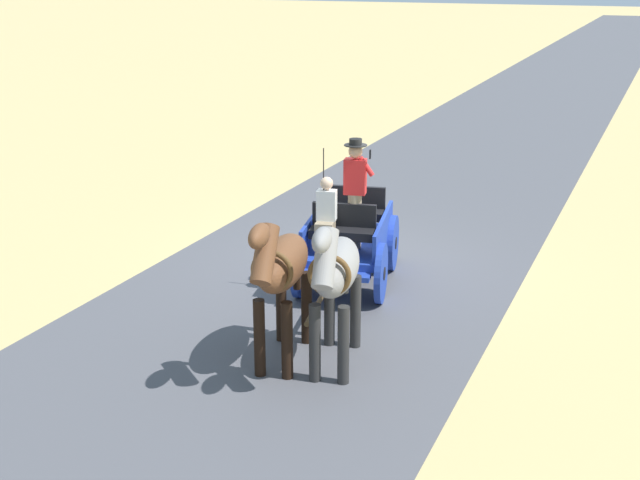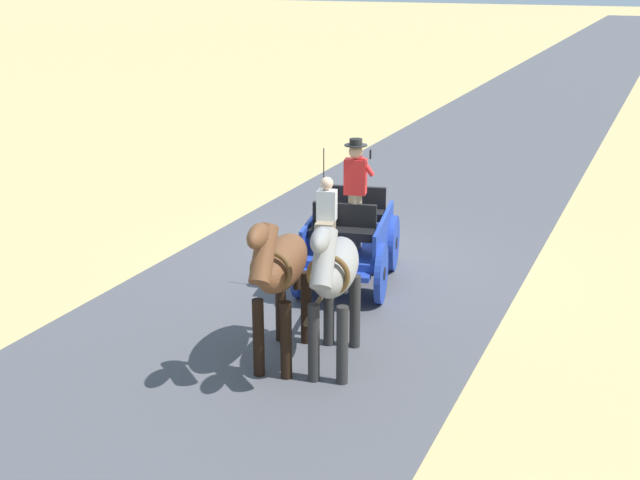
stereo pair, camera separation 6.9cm
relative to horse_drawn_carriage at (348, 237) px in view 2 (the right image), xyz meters
The scene contains 5 objects.
ground_plane 1.33m from the horse_drawn_carriage, 68.07° to the right, with size 200.00×200.00×0.00m, color tan.
road_surface 1.33m from the horse_drawn_carriage, 68.07° to the right, with size 6.15×160.00×0.01m, color #4C4C51.
horse_drawn_carriage is the anchor object (origin of this frame).
horse_near_side 3.09m from the horse_drawn_carriage, 108.09° to the left, with size 0.89×2.15×2.21m.
horse_off_side 3.09m from the horse_drawn_carriage, 94.71° to the left, with size 0.84×2.15×2.21m.
Camera 2 is at (-5.17, 13.18, 5.08)m, focal length 47.30 mm.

